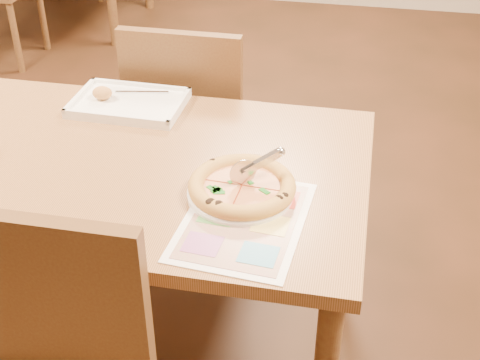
% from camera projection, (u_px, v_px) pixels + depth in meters
% --- Properties ---
extents(dining_table, '(1.30, 0.85, 0.72)m').
position_uv_depth(dining_table, '(134.00, 187.00, 1.89)').
color(dining_table, '#9C673E').
rests_on(dining_table, ground).
extents(chair_far, '(0.42, 0.42, 0.47)m').
position_uv_depth(chair_far, '(190.00, 111.00, 2.42)').
color(chair_far, brown).
rests_on(chair_far, ground).
extents(plate, '(0.34, 0.34, 0.01)m').
position_uv_depth(plate, '(240.00, 194.00, 1.70)').
color(plate, white).
rests_on(plate, dining_table).
extents(pizza, '(0.28, 0.28, 0.04)m').
position_uv_depth(pizza, '(242.00, 186.00, 1.69)').
color(pizza, gold).
rests_on(pizza, plate).
extents(pizza_cutter, '(0.12, 0.09, 0.08)m').
position_uv_depth(pizza_cutter, '(256.00, 165.00, 1.68)').
color(pizza_cutter, silver).
rests_on(pizza_cutter, pizza).
extents(appetizer_tray, '(0.35, 0.24, 0.06)m').
position_uv_depth(appetizer_tray, '(127.00, 104.00, 2.10)').
color(appetizer_tray, white).
rests_on(appetizer_tray, dining_table).
extents(menu, '(0.32, 0.42, 0.00)m').
position_uv_depth(menu, '(244.00, 221.00, 1.62)').
color(menu, white).
rests_on(menu, dining_table).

